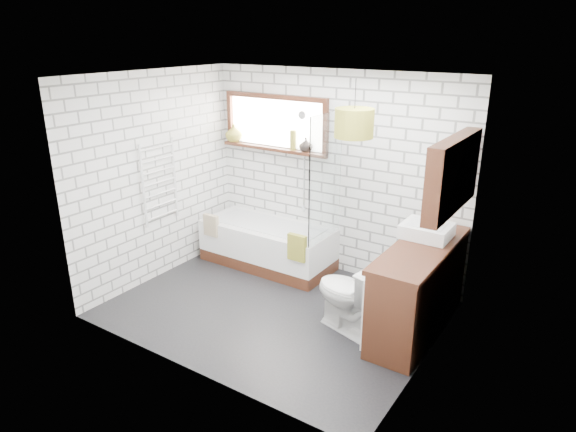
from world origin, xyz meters
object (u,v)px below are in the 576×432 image
Objects in this scene: toilet at (350,295)px; basin at (427,230)px; pendant at (354,123)px; bathtub at (268,245)px; vanity at (419,289)px.

basin is at bearing 159.14° from toilet.
pendant is at bearing -125.15° from toilet.
vanity reaches higher than bathtub.
toilet is at bearing -126.70° from basin.
toilet is 1.70m from pendant.
pendant reaches higher than vanity.
vanity is at bearing 22.14° from pendant.
bathtub is 2.47m from pendant.
vanity reaches higher than toilet.
basin is 1.37m from pendant.
basin is 1.02m from toilet.
vanity is at bearing 141.59° from toilet.
toilet is 2.22× the size of pendant.
vanity is 3.37× the size of basin.
bathtub is at bearing -101.49° from toilet.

